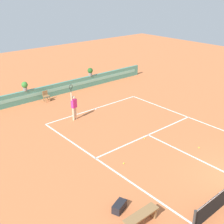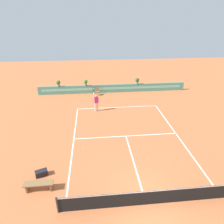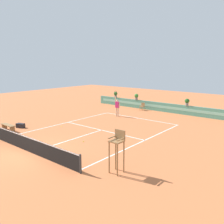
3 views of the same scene
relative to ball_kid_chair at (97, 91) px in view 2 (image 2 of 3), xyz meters
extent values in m
plane|color=#C66B3D|center=(1.96, -9.66, -0.48)|extent=(60.00, 60.00, 0.00)
cube|color=white|center=(1.96, -3.77, -0.47)|extent=(8.22, 0.10, 0.01)
cube|color=white|center=(1.96, -9.26, -0.47)|extent=(8.22, 0.10, 0.01)
cube|color=white|center=(1.96, -12.46, -0.47)|extent=(0.10, 6.40, 0.01)
cube|color=white|center=(-2.15, -9.71, -0.47)|extent=(0.10, 11.89, 0.01)
cube|color=white|center=(6.07, -9.71, -0.47)|extent=(0.10, 11.89, 0.01)
cube|color=white|center=(1.96, -3.87, -0.47)|extent=(0.10, 0.20, 0.01)
cylinder|color=#333333|center=(-2.45, -15.66, 0.02)|extent=(0.10, 0.10, 1.00)
cube|color=black|center=(1.96, -15.66, 0.00)|extent=(8.82, 0.02, 0.95)
cube|color=white|center=(1.96, -15.66, 0.44)|extent=(8.82, 0.03, 0.06)
cube|color=#4C8E7A|center=(1.96, 0.73, 0.02)|extent=(18.00, 0.20, 1.00)
cube|color=#7ABCA8|center=(1.96, 0.63, 0.07)|extent=(17.10, 0.01, 0.28)
cylinder|color=olive|center=(-0.18, -0.24, -0.25)|extent=(0.05, 0.05, 0.45)
cylinder|color=olive|center=(0.18, -0.24, -0.25)|extent=(0.05, 0.05, 0.45)
cylinder|color=olive|center=(-0.18, 0.11, -0.25)|extent=(0.05, 0.05, 0.45)
cylinder|color=olive|center=(0.18, 0.11, -0.25)|extent=(0.05, 0.05, 0.45)
cube|color=olive|center=(0.00, -0.07, -0.01)|extent=(0.44, 0.44, 0.04)
cube|color=olive|center=(0.00, 0.13, 0.19)|extent=(0.44, 0.04, 0.36)
cube|color=olive|center=(-4.31, -14.13, -0.25)|extent=(0.08, 0.40, 0.45)
cube|color=olive|center=(-3.03, -14.13, -0.25)|extent=(0.08, 0.40, 0.45)
cube|color=olive|center=(-3.67, -14.13, 0.00)|extent=(1.60, 0.44, 0.06)
cube|color=black|center=(-3.79, -13.01, -0.30)|extent=(0.78, 0.58, 0.36)
cylinder|color=beige|center=(-0.12, -4.39, -0.03)|extent=(0.14, 0.14, 0.90)
cylinder|color=beige|center=(-0.32, -4.42, -0.03)|extent=(0.14, 0.14, 0.90)
cube|color=#E52D84|center=(-0.22, -4.40, 0.72)|extent=(0.40, 0.29, 0.60)
sphere|color=beige|center=(-0.22, -4.40, 1.15)|extent=(0.22, 0.22, 0.22)
cylinder|color=beige|center=(-0.42, -4.44, 1.27)|extent=(0.09, 0.09, 0.55)
cylinder|color=black|center=(-0.42, -4.44, 1.69)|extent=(0.04, 0.04, 0.24)
torus|color=#262626|center=(-0.42, -4.44, 1.95)|extent=(0.31, 0.09, 0.31)
cylinder|color=beige|center=(-0.01, -4.36, 0.67)|extent=(0.09, 0.09, 0.50)
sphere|color=#CCE033|center=(2.99, -12.24, -0.44)|extent=(0.07, 0.07, 0.07)
sphere|color=#CCE033|center=(-1.35, -10.63, -0.44)|extent=(0.07, 0.07, 0.07)
sphere|color=#CCE033|center=(1.43, -9.47, -0.44)|extent=(0.07, 0.07, 0.07)
cylinder|color=gray|center=(4.96, 0.73, 0.66)|extent=(0.32, 0.32, 0.28)
sphere|color=#235B23|center=(4.96, 0.73, 1.01)|extent=(0.48, 0.48, 0.48)
cylinder|color=gray|center=(-1.34, 0.73, 0.66)|extent=(0.32, 0.32, 0.28)
sphere|color=#387F33|center=(-1.34, 0.73, 1.01)|extent=(0.48, 0.48, 0.48)
cylinder|color=gray|center=(-4.55, 0.73, 0.66)|extent=(0.32, 0.32, 0.28)
sphere|color=#2D6B28|center=(-4.55, 0.73, 1.01)|extent=(0.48, 0.48, 0.48)
camera|label=1|loc=(-10.15, -19.99, 8.03)|focal=46.80mm
camera|label=2|loc=(-0.49, -22.53, 8.27)|focal=32.07mm
camera|label=3|loc=(14.45, -23.04, 4.83)|focal=38.17mm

